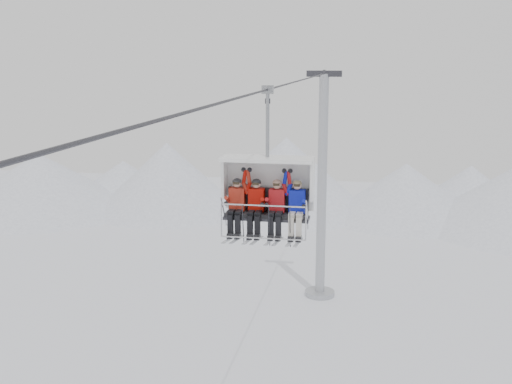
% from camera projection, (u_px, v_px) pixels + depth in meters
% --- Properties ---
extents(ridgeline, '(72.00, 21.00, 7.00)m').
position_uv_depth(ridgeline, '(321.00, 186.00, 58.05)').
color(ridgeline, white).
rests_on(ridgeline, ground).
extents(lift_tower_right, '(2.00, 1.80, 13.48)m').
position_uv_depth(lift_tower_right, '(322.00, 203.00, 37.86)').
color(lift_tower_right, '#A1A3A8').
rests_on(lift_tower_right, ground).
extents(haul_cable, '(0.06, 50.00, 0.06)m').
position_uv_depth(haul_cable, '(256.00, 93.00, 15.13)').
color(haul_cable, '#303035').
rests_on(haul_cable, lift_tower_left).
extents(chairlift_carrier, '(2.47, 1.17, 3.98)m').
position_uv_depth(chairlift_carrier, '(268.00, 186.00, 17.46)').
color(chairlift_carrier, black).
rests_on(chairlift_carrier, haul_cable).
extents(skier_far_left, '(0.42, 1.69, 1.67)m').
position_uv_depth(skier_far_left, '(236.00, 204.00, 17.40)').
color(skier_far_left, '#A52516').
rests_on(skier_far_left, chairlift_carrier).
extents(skier_center_left, '(0.42, 1.69, 1.67)m').
position_uv_depth(skier_center_left, '(256.00, 205.00, 17.31)').
color(skier_center_left, '#A50D04').
rests_on(skier_center_left, chairlift_carrier).
extents(skier_center_right, '(0.42, 1.69, 1.67)m').
position_uv_depth(skier_center_right, '(276.00, 206.00, 17.21)').
color(skier_center_right, '#A21418').
rests_on(skier_center_right, chairlift_carrier).
extents(skier_far_right, '(0.42, 1.69, 1.67)m').
position_uv_depth(skier_far_right, '(297.00, 206.00, 17.12)').
color(skier_far_right, '#0E19A9').
rests_on(skier_far_right, chairlift_carrier).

